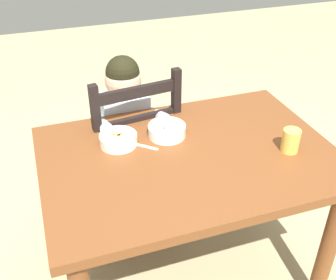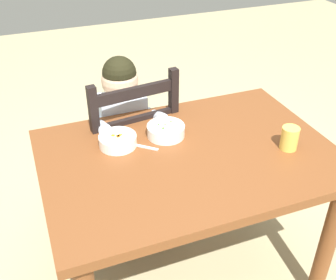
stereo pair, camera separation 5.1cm
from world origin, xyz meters
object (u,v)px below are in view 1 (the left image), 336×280
(child_figure, at_px, (127,122))
(bowl_of_peas, at_px, (167,130))
(bowl_of_carrots, at_px, (118,139))
(spoon, at_px, (137,144))
(dining_chair, at_px, (130,152))
(dining_table, at_px, (188,176))
(drinking_cup, at_px, (291,141))

(child_figure, distance_m, bowl_of_peas, 0.33)
(bowl_of_carrots, bearing_deg, child_figure, 70.39)
(bowl_of_peas, height_order, spoon, bowl_of_peas)
(dining_chair, height_order, child_figure, child_figure)
(dining_table, height_order, bowl_of_peas, bowl_of_peas)
(child_figure, height_order, bowl_of_peas, child_figure)
(dining_table, bearing_deg, child_figure, 108.05)
(dining_table, bearing_deg, dining_chair, 107.07)
(bowl_of_peas, bearing_deg, dining_table, -75.00)
(bowl_of_peas, bearing_deg, spoon, -168.27)
(spoon, distance_m, drinking_cup, 0.61)
(dining_table, xyz_separation_m, bowl_of_carrots, (-0.25, 0.15, 0.14))
(dining_chair, height_order, drinking_cup, dining_chair)
(dining_table, distance_m, drinking_cup, 0.43)
(spoon, xyz_separation_m, drinking_cup, (0.56, -0.24, 0.04))
(dining_table, xyz_separation_m, dining_chair, (-0.14, 0.45, -0.15))
(drinking_cup, bearing_deg, spoon, 157.34)
(child_figure, bearing_deg, dining_chair, 49.68)
(bowl_of_peas, bearing_deg, child_figure, 109.61)
(bowl_of_peas, xyz_separation_m, spoon, (-0.14, -0.03, -0.02))
(dining_chair, distance_m, drinking_cup, 0.83)
(bowl_of_peas, bearing_deg, dining_chair, 108.12)
(bowl_of_peas, relative_size, bowl_of_carrots, 1.03)
(bowl_of_carrots, bearing_deg, dining_table, -31.56)
(child_figure, distance_m, bowl_of_carrots, 0.33)
(spoon, bearing_deg, bowl_of_peas, 11.73)
(spoon, height_order, drinking_cup, drinking_cup)
(dining_table, bearing_deg, drinking_cup, -16.16)
(dining_chair, height_order, bowl_of_carrots, dining_chair)
(spoon, bearing_deg, child_figure, 83.82)
(dining_table, xyz_separation_m, drinking_cup, (0.38, -0.11, 0.16))
(bowl_of_carrots, xyz_separation_m, drinking_cup, (0.63, -0.26, 0.02))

